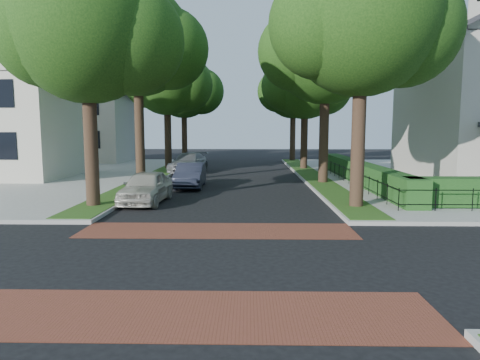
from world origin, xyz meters
The scene contains 20 objects.
ground centered at (0.00, 0.00, 0.00)m, with size 120.00×120.00×0.00m, color black.
crosswalk_far centered at (0.00, 3.20, 0.01)m, with size 9.00×2.20×0.01m, color brown.
crosswalk_near centered at (0.00, -3.20, 0.01)m, with size 9.00×2.20×0.01m, color brown.
grass_strip_ne centered at (5.40, 19.10, 0.16)m, with size 1.60×29.80×0.02m, color #274614.
grass_strip_nw centered at (-5.40, 19.10, 0.16)m, with size 1.60×29.80×0.02m, color #274614.
tree_right_near centered at (5.60, 7.24, 7.63)m, with size 7.75×6.67×10.66m.
tree_right_mid centered at (5.61, 15.25, 7.99)m, with size 8.25×7.09×11.22m.
tree_right_far centered at (5.60, 24.22, 6.91)m, with size 7.25×6.23×9.74m.
tree_right_back centered at (5.60, 33.23, 7.27)m, with size 7.50×6.45×10.20m.
tree_left_near centered at (-5.40, 7.23, 7.27)m, with size 7.50×6.45×10.20m.
tree_left_mid centered at (-5.39, 15.24, 8.34)m, with size 8.00×6.88×11.48m.
tree_left_far centered at (-5.40, 24.22, 7.12)m, with size 7.00×6.02×9.86m.
tree_left_back centered at (-5.40, 33.24, 7.41)m, with size 7.75×6.66×10.44m.
hedge_main_road centered at (7.70, 15.00, 0.75)m, with size 1.00×18.00×1.20m, color #163E15.
fence_main_road centered at (6.90, 15.00, 0.60)m, with size 0.06×18.00×0.90m, color black, non-canonical shape.
house_left_near centered at (-15.49, 17.99, 5.04)m, with size 10.00×9.00×10.14m.
house_left_far centered at (-15.49, 31.99, 5.04)m, with size 10.00×9.00×10.14m.
parked_car_front centered at (-3.60, 8.44, 0.73)m, with size 1.74×4.31×1.47m, color #BBB6A8.
parked_car_middle centered at (-2.30, 13.58, 0.70)m, with size 1.48×4.25×1.40m, color #212432.
parked_car_rear centered at (-3.60, 22.13, 0.74)m, with size 2.09×5.13×1.49m, color gray.
Camera 1 is at (1.02, -10.60, 3.35)m, focal length 32.00 mm.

